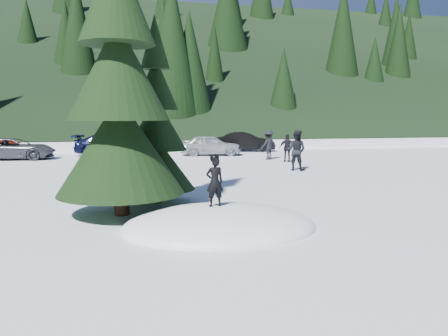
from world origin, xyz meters
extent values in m
plane|color=white|center=(0.00, 0.00, 0.00)|extent=(200.00, 200.00, 0.00)
ellipsoid|color=white|center=(0.00, 0.00, 0.00)|extent=(4.48, 3.52, 0.96)
cylinder|color=black|center=(-2.20, 1.80, 0.70)|extent=(0.38, 0.38, 1.40)
cone|color=black|center=(-2.20, 1.80, 1.79)|extent=(3.20, 3.20, 2.46)
cone|color=black|center=(-2.20, 1.80, 3.65)|extent=(2.54, 2.54, 2.46)
cylinder|color=black|center=(-1.20, 3.20, 0.50)|extent=(0.26, 0.26, 1.00)
cone|color=black|center=(-1.20, 3.20, 1.16)|extent=(2.20, 2.20, 1.52)
cone|color=black|center=(-1.20, 3.20, 2.31)|extent=(1.75, 1.75, 1.52)
cone|color=black|center=(-1.20, 3.20, 3.46)|extent=(1.29, 1.29, 1.52)
cone|color=black|center=(-1.20, 3.20, 4.61)|extent=(0.84, 0.84, 1.52)
imported|color=black|center=(-0.10, 0.10, 1.04)|extent=(0.44, 0.32, 1.13)
imported|color=black|center=(5.64, 9.54, 0.94)|extent=(1.15, 1.14, 1.88)
imported|color=black|center=(6.56, 13.18, 0.77)|extent=(0.97, 0.58, 1.55)
imported|color=black|center=(5.95, 14.70, 0.86)|extent=(1.28, 1.04, 1.73)
imported|color=#46474D|center=(-8.51, 17.87, 0.62)|extent=(4.63, 2.38, 1.25)
imported|color=black|center=(-2.99, 19.13, 0.69)|extent=(5.04, 2.86, 1.38)
imported|color=#989CA0|center=(3.16, 18.06, 0.67)|extent=(4.12, 2.24, 1.33)
imported|color=black|center=(6.19, 20.74, 0.69)|extent=(4.41, 2.30, 1.38)
camera|label=1|loc=(-1.98, -9.52, 2.53)|focal=35.00mm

